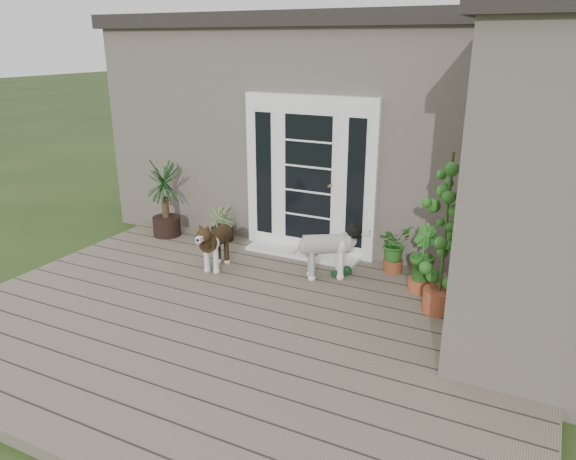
% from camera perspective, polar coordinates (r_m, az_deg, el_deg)
% --- Properties ---
extents(deck, '(6.20, 4.60, 0.12)m').
position_cam_1_polar(deck, '(5.91, -5.04, -9.90)').
color(deck, '#6B5B4C').
rests_on(deck, ground).
extents(house_main, '(7.40, 4.00, 3.10)m').
position_cam_1_polar(house_main, '(9.16, 8.81, 10.32)').
color(house_main, '#665E54').
rests_on(house_main, ground).
extents(roof_main, '(7.60, 4.20, 0.20)m').
position_cam_1_polar(roof_main, '(9.06, 9.37, 20.68)').
color(roof_main, '#2D2826').
rests_on(roof_main, house_main).
extents(house_wing, '(1.60, 2.40, 3.10)m').
position_cam_1_polar(house_wing, '(5.65, 27.15, 2.95)').
color(house_wing, '#665E54').
rests_on(house_wing, ground).
extents(door_unit, '(1.90, 0.14, 2.15)m').
position_cam_1_polar(door_unit, '(7.41, 2.24, 5.67)').
color(door_unit, white).
rests_on(door_unit, deck).
extents(door_step, '(1.60, 0.40, 0.05)m').
position_cam_1_polar(door_step, '(7.56, 1.52, -2.41)').
color(door_step, white).
rests_on(door_step, deck).
extents(brindle_dog, '(0.40, 0.76, 0.60)m').
position_cam_1_polar(brindle_dog, '(7.09, -7.51, -1.68)').
color(brindle_dog, '#372714').
rests_on(brindle_dog, deck).
extents(white_dog, '(0.84, 0.70, 0.65)m').
position_cam_1_polar(white_dog, '(6.75, 4.02, -2.44)').
color(white_dog, silver).
rests_on(white_dog, deck).
extents(spider_plant, '(0.59, 0.59, 0.58)m').
position_cam_1_polar(spider_plant, '(8.07, -6.96, 0.89)').
color(spider_plant, '#708E57').
rests_on(spider_plant, deck).
extents(yucca, '(0.91, 0.91, 1.14)m').
position_cam_1_polar(yucca, '(8.35, -12.78, 3.19)').
color(yucca, black).
rests_on(yucca, deck).
extents(herb_a, '(0.56, 0.56, 0.53)m').
position_cam_1_polar(herb_a, '(7.06, 11.03, -2.25)').
color(herb_a, '#2A5E1A').
rests_on(herb_a, deck).
extents(herb_b, '(0.53, 0.53, 0.59)m').
position_cam_1_polar(herb_b, '(6.57, 13.72, -3.85)').
color(herb_b, '#1B611F').
rests_on(herb_b, deck).
extents(herb_c, '(0.50, 0.50, 0.56)m').
position_cam_1_polar(herb_c, '(6.68, 21.23, -4.42)').
color(herb_c, '#195A1F').
rests_on(herb_c, deck).
extents(sapling, '(0.67, 0.67, 1.83)m').
position_cam_1_polar(sapling, '(5.90, 16.15, -0.27)').
color(sapling, '#26651D').
rests_on(sapling, deck).
extents(clog_left, '(0.15, 0.31, 0.09)m').
position_cam_1_polar(clog_left, '(7.46, 2.74, -2.55)').
color(clog_left, black).
rests_on(clog_left, deck).
extents(clog_right, '(0.27, 0.33, 0.09)m').
position_cam_1_polar(clog_right, '(6.92, 5.61, -4.42)').
color(clog_right, '#15351A').
rests_on(clog_right, deck).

